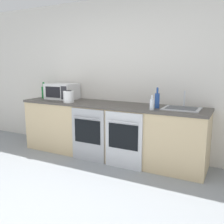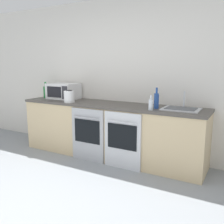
% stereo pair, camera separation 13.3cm
% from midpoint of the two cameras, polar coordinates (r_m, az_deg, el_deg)
% --- Properties ---
extents(ground_plane, '(16.00, 16.00, 0.00)m').
position_cam_midpoint_polar(ground_plane, '(2.89, -22.23, -21.80)').
color(ground_plane, gray).
extents(wall_back, '(10.00, 0.06, 2.60)m').
position_cam_midpoint_polar(wall_back, '(4.31, 0.62, 7.86)').
color(wall_back, silver).
rests_on(wall_back, ground_plane).
extents(counter_back, '(3.13, 0.67, 0.90)m').
position_cam_midpoint_polar(counter_back, '(4.13, -1.60, -4.22)').
color(counter_back, '#D1B789').
rests_on(counter_back, ground_plane).
extents(oven_left, '(0.58, 0.06, 0.85)m').
position_cam_midpoint_polar(oven_left, '(3.96, -6.50, -5.26)').
color(oven_left, '#A8AAAF').
rests_on(oven_left, ground_plane).
extents(oven_right, '(0.58, 0.06, 0.85)m').
position_cam_midpoint_polar(oven_right, '(3.66, 1.57, -6.51)').
color(oven_right, silver).
rests_on(oven_right, ground_plane).
extents(microwave, '(0.54, 0.40, 0.28)m').
position_cam_midpoint_polar(microwave, '(4.67, -12.14, 4.66)').
color(microwave, silver).
rests_on(microwave, counter_back).
extents(bottle_blue, '(0.07, 0.07, 0.30)m').
position_cam_midpoint_polar(bottle_blue, '(3.64, 9.25, 2.70)').
color(bottle_blue, '#234793').
rests_on(bottle_blue, counter_back).
extents(bottle_green, '(0.09, 0.09, 0.30)m').
position_cam_midpoint_polar(bottle_green, '(4.86, -16.06, 4.43)').
color(bottle_green, '#19722D').
rests_on(bottle_green, counter_back).
extents(bottle_clear, '(0.06, 0.06, 0.21)m').
position_cam_midpoint_polar(bottle_clear, '(3.48, 8.04, 1.78)').
color(bottle_clear, silver).
rests_on(bottle_clear, counter_back).
extents(kettle, '(0.18, 0.18, 0.20)m').
position_cam_midpoint_polar(kettle, '(4.20, -10.79, 3.46)').
color(kettle, white).
rests_on(kettle, counter_back).
extents(sink, '(0.51, 0.39, 0.25)m').
position_cam_midpoint_polar(sink, '(3.64, 14.64, 0.84)').
color(sink, silver).
rests_on(sink, counter_back).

